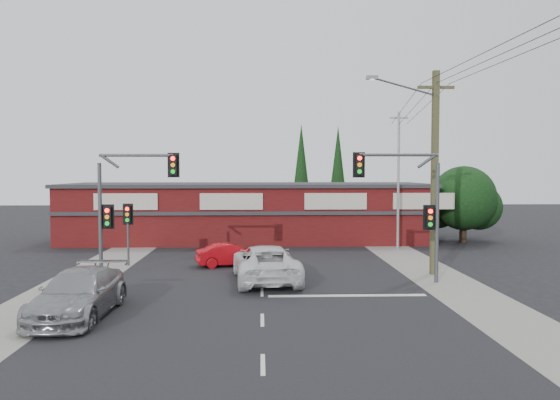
{
  "coord_description": "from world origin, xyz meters",
  "views": [
    {
      "loc": [
        -0.05,
        -23.51,
        5.1
      ],
      "look_at": [
        0.9,
        3.0,
        3.71
      ],
      "focal_mm": 35.0,
      "sensor_mm": 36.0,
      "label": 1
    }
  ],
  "objects_px": {
    "shop_building": "(248,211)",
    "utility_pole": "(432,165)",
    "silver_suv": "(79,294)",
    "white_suv": "(266,263)",
    "red_sedan": "(231,255)"
  },
  "relations": [
    {
      "from": "white_suv",
      "to": "red_sedan",
      "type": "relative_size",
      "value": 1.63
    },
    {
      "from": "red_sedan",
      "to": "white_suv",
      "type": "bearing_deg",
      "value": -170.42
    },
    {
      "from": "utility_pole",
      "to": "white_suv",
      "type": "bearing_deg",
      "value": -170.66
    },
    {
      "from": "silver_suv",
      "to": "shop_building",
      "type": "distance_m",
      "value": 22.06
    },
    {
      "from": "white_suv",
      "to": "utility_pole",
      "type": "xyz_separation_m",
      "value": [
        8.19,
        1.35,
        4.55
      ]
    },
    {
      "from": "silver_suv",
      "to": "utility_pole",
      "type": "distance_m",
      "value": 17.15
    },
    {
      "from": "white_suv",
      "to": "utility_pole",
      "type": "relative_size",
      "value": 0.61
    },
    {
      "from": "white_suv",
      "to": "silver_suv",
      "type": "height_order",
      "value": "white_suv"
    },
    {
      "from": "white_suv",
      "to": "shop_building",
      "type": "xyz_separation_m",
      "value": [
        -1.17,
        15.35,
        1.29
      ]
    },
    {
      "from": "silver_suv",
      "to": "shop_building",
      "type": "bearing_deg",
      "value": 77.43
    },
    {
      "from": "white_suv",
      "to": "red_sedan",
      "type": "distance_m",
      "value": 4.55
    },
    {
      "from": "shop_building",
      "to": "utility_pole",
      "type": "xyz_separation_m",
      "value": [
        9.36,
        -14.0,
        3.26
      ]
    },
    {
      "from": "red_sedan",
      "to": "shop_building",
      "type": "relative_size",
      "value": 0.14
    },
    {
      "from": "white_suv",
      "to": "red_sedan",
      "type": "bearing_deg",
      "value": -71.63
    },
    {
      "from": "shop_building",
      "to": "red_sedan",
      "type": "bearing_deg",
      "value": -93.4
    }
  ]
}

